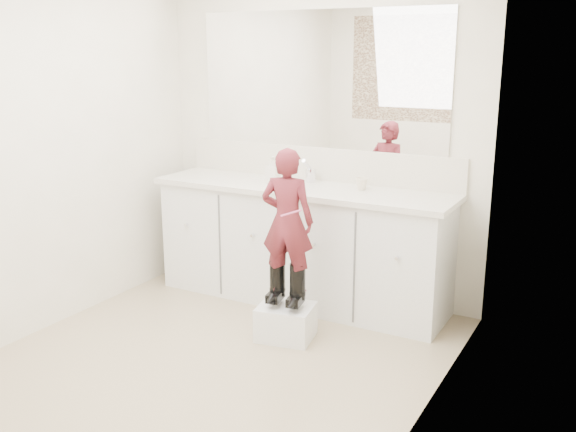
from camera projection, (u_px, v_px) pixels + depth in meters
The scene contains 16 objects.
floor at pixel (207, 365), 3.88m from camera, with size 3.00×3.00×0.00m, color #927F60.
wall_back at pixel (319, 139), 4.85m from camera, with size 2.60×2.60×0.00m, color beige.
wall_left at pixel (39, 153), 4.19m from camera, with size 3.00×3.00×0.00m, color beige.
wall_right at pixel (427, 194), 2.97m from camera, with size 3.00×3.00×0.00m, color beige.
vanity_cabinet at pixel (301, 246), 4.81m from camera, with size 2.20×0.55×0.85m, color silver.
countertop at pixel (301, 189), 4.69m from camera, with size 2.28×0.58×0.04m, color beige.
backsplash at pixel (318, 164), 4.89m from camera, with size 2.28×0.03×0.25m, color beige.
mirror at pixel (319, 80), 4.73m from camera, with size 2.00×0.02×1.00m, color white.
faucet at pixel (311, 176), 4.81m from camera, with size 0.08×0.08×0.10m, color silver.
cup at pixel (362, 184), 4.55m from camera, with size 0.09×0.09×0.09m, color beige.
soap_bottle at pixel (273, 170), 4.77m from camera, with size 0.09×0.09×0.20m, color beige.
step_stool at pixel (286, 322), 4.23m from camera, with size 0.35×0.29×0.23m, color silver.
boot_left at pixel (277, 282), 4.22m from camera, with size 0.11×0.20×0.29m, color black, non-canonical shape.
boot_right at pixel (297, 286), 4.15m from camera, with size 0.11×0.20×0.29m, color black, non-canonical shape.
toddler at pixel (287, 221), 4.08m from camera, with size 0.34×0.23×0.94m, color #992F3A.
toothbrush at pixel (291, 213), 3.96m from camera, with size 0.01×0.01×0.14m, color #D05080.
Camera 1 is at (2.14, -2.86, 1.84)m, focal length 40.00 mm.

